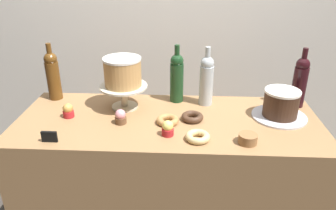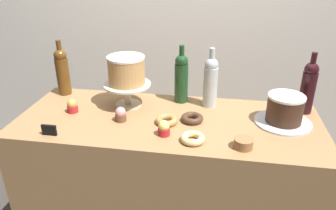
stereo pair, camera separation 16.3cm
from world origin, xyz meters
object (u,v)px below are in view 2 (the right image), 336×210
at_px(wine_bottle_green, 181,77).
at_px(wine_bottle_amber, 62,71).
at_px(wine_bottle_clear, 211,81).
at_px(donut_glazed, 193,138).
at_px(wine_bottle_dark_red, 308,87).
at_px(cupcake_lemon, 164,128).
at_px(white_layer_cake, 126,70).
at_px(cupcake_strawberry, 121,115).
at_px(cupcake_caramel, 72,106).
at_px(price_sign_chalkboard, 49,130).
at_px(cake_stand_pedestal, 128,91).
at_px(donut_maple, 166,120).
at_px(chocolate_round_cake, 285,108).
at_px(cookie_stack, 243,143).
at_px(donut_chocolate, 192,119).

bearing_deg(wine_bottle_green, wine_bottle_amber, -179.73).
distance_m(wine_bottle_clear, donut_glazed, 0.42).
xyz_separation_m(wine_bottle_dark_red, cupcake_lemon, (-0.69, -0.36, -0.11)).
distance_m(white_layer_cake, cupcake_strawberry, 0.25).
distance_m(wine_bottle_dark_red, cupcake_caramel, 1.23).
bearing_deg(price_sign_chalkboard, wine_bottle_dark_red, 20.20).
bearing_deg(cupcake_lemon, price_sign_chalkboard, -170.59).
height_order(cake_stand_pedestal, wine_bottle_clear, wine_bottle_clear).
xyz_separation_m(cake_stand_pedestal, wine_bottle_dark_red, (0.94, 0.08, 0.06)).
xyz_separation_m(cupcake_strawberry, donut_glazed, (0.38, -0.14, -0.02)).
relative_size(wine_bottle_green, wine_bottle_dark_red, 1.00).
height_order(donut_glazed, donut_maple, same).
relative_size(cupcake_caramel, cupcake_strawberry, 1.00).
height_order(wine_bottle_amber, wine_bottle_dark_red, same).
xyz_separation_m(cupcake_lemon, donut_glazed, (0.14, -0.04, -0.02)).
bearing_deg(chocolate_round_cake, wine_bottle_clear, 158.54).
relative_size(chocolate_round_cake, wine_bottle_clear, 0.54).
bearing_deg(cake_stand_pedestal, white_layer_cake, 135.00).
xyz_separation_m(white_layer_cake, chocolate_round_cake, (0.81, -0.07, -0.13)).
distance_m(cupcake_caramel, cookie_stack, 0.90).
bearing_deg(cupcake_strawberry, cupcake_lemon, -23.48).
relative_size(wine_bottle_clear, donut_maple, 2.91).
distance_m(wine_bottle_clear, price_sign_chalkboard, 0.85).
distance_m(cookie_stack, price_sign_chalkboard, 0.88).
bearing_deg(wine_bottle_dark_red, cupcake_lemon, -152.48).
xyz_separation_m(chocolate_round_cake, wine_bottle_green, (-0.53, 0.18, 0.06)).
distance_m(cupcake_strawberry, cookie_stack, 0.62).
height_order(wine_bottle_green, donut_maple, wine_bottle_green).
bearing_deg(donut_maple, wine_bottle_dark_red, 19.24).
height_order(wine_bottle_green, wine_bottle_dark_red, same).
distance_m(wine_bottle_dark_red, donut_glazed, 0.69).
bearing_deg(donut_chocolate, donut_maple, -163.37).
height_order(white_layer_cake, wine_bottle_clear, wine_bottle_clear).
xyz_separation_m(white_layer_cake, cookie_stack, (0.61, -0.34, -0.18)).
bearing_deg(wine_bottle_clear, chocolate_round_cake, -21.46).
xyz_separation_m(donut_chocolate, donut_maple, (-0.13, -0.04, 0.00)).
xyz_separation_m(wine_bottle_clear, cookie_stack, (0.17, -0.41, -0.12)).
bearing_deg(donut_chocolate, price_sign_chalkboard, -159.45).
distance_m(cupcake_caramel, donut_glazed, 0.69).
relative_size(cupcake_caramel, donut_maple, 0.66).
bearing_deg(cupcake_lemon, white_layer_cake, 131.38).
bearing_deg(donut_glazed, wine_bottle_dark_red, 35.55).
relative_size(chocolate_round_cake, price_sign_chalkboard, 2.52).
height_order(wine_bottle_dark_red, donut_maple, wine_bottle_dark_red).
distance_m(donut_glazed, cookie_stack, 0.22).
height_order(wine_bottle_amber, donut_maple, wine_bottle_amber).
bearing_deg(donut_maple, wine_bottle_green, 81.79).
bearing_deg(donut_chocolate, cupcake_caramel, 179.42).
relative_size(chocolate_round_cake, donut_chocolate, 1.58).
height_order(wine_bottle_dark_red, cupcake_caramel, wine_bottle_dark_red).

